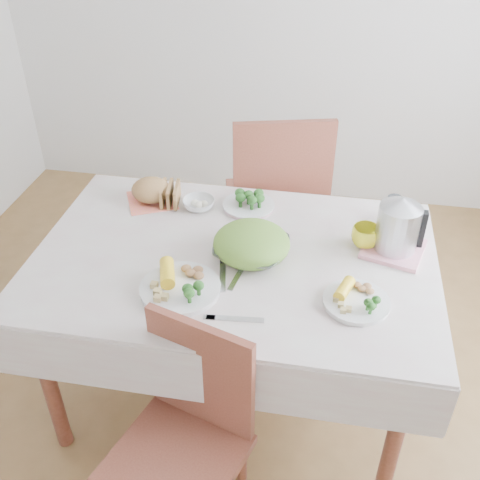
% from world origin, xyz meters
% --- Properties ---
extents(floor, '(3.60, 3.60, 0.00)m').
position_xyz_m(floor, '(0.00, 0.00, 0.00)').
color(floor, brown).
rests_on(floor, ground).
extents(dining_table, '(1.40, 0.90, 0.75)m').
position_xyz_m(dining_table, '(0.00, 0.00, 0.38)').
color(dining_table, brown).
rests_on(dining_table, floor).
extents(tablecloth, '(1.50, 1.00, 0.01)m').
position_xyz_m(tablecloth, '(0.00, 0.00, 0.76)').
color(tablecloth, beige).
rests_on(tablecloth, dining_table).
extents(chair_near, '(0.49, 0.49, 0.86)m').
position_xyz_m(chair_near, '(-0.07, -0.66, 0.47)').
color(chair_near, brown).
rests_on(chair_near, floor).
extents(chair_far, '(0.58, 0.58, 1.05)m').
position_xyz_m(chair_far, '(0.06, 0.80, 0.46)').
color(chair_far, brown).
rests_on(chair_far, floor).
extents(salad_bowl, '(0.31, 0.31, 0.07)m').
position_xyz_m(salad_bowl, '(0.07, -0.00, 0.79)').
color(salad_bowl, white).
rests_on(salad_bowl, tablecloth).
extents(dinner_plate_left, '(0.29, 0.29, 0.02)m').
position_xyz_m(dinner_plate_left, '(-0.14, -0.24, 0.77)').
color(dinner_plate_left, white).
rests_on(dinner_plate_left, tablecloth).
extents(dinner_plate_right, '(0.32, 0.32, 0.02)m').
position_xyz_m(dinner_plate_right, '(0.45, -0.20, 0.77)').
color(dinner_plate_right, white).
rests_on(dinner_plate_right, tablecloth).
extents(broccoli_plate, '(0.24, 0.24, 0.02)m').
position_xyz_m(broccoli_plate, '(-0.00, 0.34, 0.77)').
color(broccoli_plate, beige).
rests_on(broccoli_plate, tablecloth).
extents(napkin, '(0.27, 0.27, 0.00)m').
position_xyz_m(napkin, '(-0.42, 0.32, 0.76)').
color(napkin, '#F0735A').
rests_on(napkin, tablecloth).
extents(bread_loaf, '(0.19, 0.18, 0.10)m').
position_xyz_m(bread_loaf, '(-0.42, 0.32, 0.82)').
color(bread_loaf, olive).
rests_on(bread_loaf, napkin).
extents(fruit_bowl, '(0.15, 0.15, 0.04)m').
position_xyz_m(fruit_bowl, '(-0.21, 0.30, 0.78)').
color(fruit_bowl, white).
rests_on(fruit_bowl, tablecloth).
extents(yellow_mug, '(0.14, 0.14, 0.09)m').
position_xyz_m(yellow_mug, '(0.48, 0.15, 0.80)').
color(yellow_mug, yellow).
rests_on(yellow_mug, tablecloth).
extents(glass_tumbler, '(0.07, 0.07, 0.11)m').
position_xyz_m(glass_tumbler, '(0.59, 0.34, 0.83)').
color(glass_tumbler, white).
rests_on(glass_tumbler, tablecloth).
extents(pink_tray, '(0.26, 0.26, 0.02)m').
position_xyz_m(pink_tray, '(0.59, 0.13, 0.77)').
color(pink_tray, pink).
rests_on(pink_tray, tablecloth).
extents(electric_kettle, '(0.19, 0.19, 0.22)m').
position_xyz_m(electric_kettle, '(0.59, 0.13, 0.88)').
color(electric_kettle, '#B2B5BA').
rests_on(electric_kettle, pink_tray).
extents(fork_left, '(0.06, 0.19, 0.00)m').
position_xyz_m(fork_left, '(-0.02, -0.13, 0.76)').
color(fork_left, silver).
rests_on(fork_left, tablecloth).
extents(fork_right, '(0.05, 0.17, 0.00)m').
position_xyz_m(fork_right, '(0.04, -0.12, 0.76)').
color(fork_right, silver).
rests_on(fork_right, tablecloth).
extents(knife, '(0.19, 0.04, 0.00)m').
position_xyz_m(knife, '(0.07, -0.34, 0.76)').
color(knife, silver).
rests_on(knife, tablecloth).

